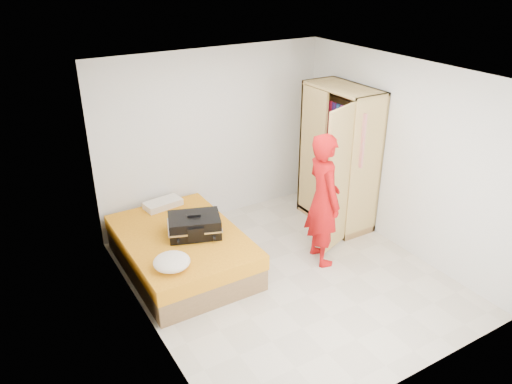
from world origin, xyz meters
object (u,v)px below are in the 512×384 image
wardrobe (338,162)px  person (323,200)px  round_cushion (172,262)px  bed (182,251)px  suitcase (194,226)px

wardrobe → person: bearing=-139.2°
person → round_cushion: size_ratio=4.22×
bed → wardrobe: size_ratio=0.96×
wardrobe → round_cushion: 2.98m
wardrobe → suitcase: wardrobe is taller
bed → round_cushion: size_ratio=4.75×
wardrobe → suitcase: bearing=-179.1°
suitcase → person: bearing=-4.1°
person → wardrobe: bearing=-37.6°
person → round_cushion: 2.09m
wardrobe → person: wardrobe is taller
bed → wardrobe: 2.61m
person → bed: bearing=77.1°
suitcase → round_cushion: 0.78m
bed → suitcase: size_ratio=2.56×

